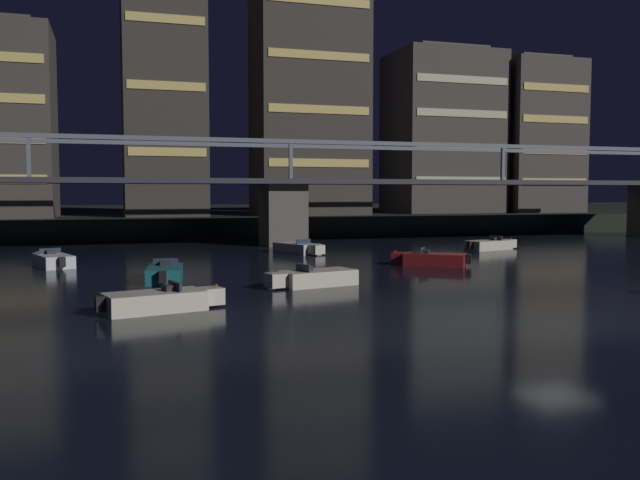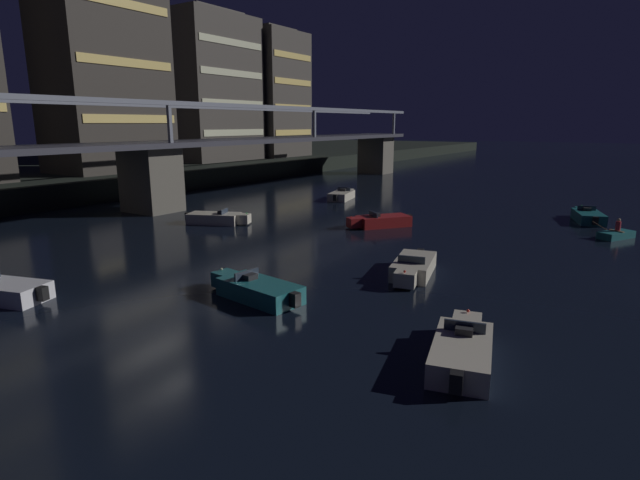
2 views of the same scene
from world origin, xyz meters
The scene contains 12 objects.
river_bridge centered at (0.00, 39.82, 4.48)m, with size 89.91×6.40×9.38m.
tower_central centered at (7.17, 55.86, 16.98)m, with size 12.55×8.51×29.87m.
tower_east_tall centered at (26.24, 59.57, 12.54)m, with size 13.32×10.54×20.98m.
tower_east_low centered at (38.69, 58.96, 12.17)m, with size 10.32×11.71×20.24m.
speedboat_near_left centered at (5.09, 19.97, 0.41)m, with size 4.69×3.99×1.16m.
speedboat_near_right centered at (15.35, 29.64, 0.41)m, with size 5.19×2.74×1.16m.
speedboat_mid_left centered at (-0.93, 31.08, 0.41)m, with size 3.22×5.02×1.16m.
speedboat_mid_center centered at (-12.23, 17.25, 0.41)m, with size 2.28×5.23×1.16m.
speedboat_mid_right centered at (16.00, 7.31, 0.41)m, with size 5.13×2.95×1.16m.
speedboat_far_center centered at (-5.10, 12.92, 0.41)m, with size 5.20×2.69×1.16m.
speedboat_far_right centered at (-13.15, 7.68, 0.41)m, with size 5.20×2.71×1.16m.
dinghy_with_paddler centered at (10.41, 4.96, 0.28)m, with size 2.81×2.71×1.36m.
Camera 2 is at (-28.22, 3.14, 7.59)m, focal length 28.20 mm.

